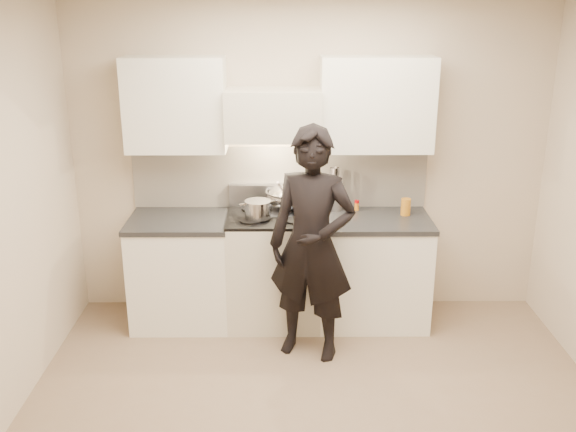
{
  "coord_description": "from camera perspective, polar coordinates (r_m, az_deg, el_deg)",
  "views": [
    {
      "loc": [
        -0.22,
        -3.55,
        2.62
      ],
      "look_at": [
        -0.18,
        1.05,
        1.06
      ],
      "focal_mm": 40.0,
      "sensor_mm": 36.0,
      "label": 1
    }
  ],
  "objects": [
    {
      "name": "stove",
      "position": [
        5.42,
        -1.25,
        -4.65
      ],
      "size": [
        0.76,
        0.65,
        0.96
      ],
      "color": "beige",
      "rests_on": "ground"
    },
    {
      "name": "counter_right",
      "position": [
        5.47,
        7.5,
        -4.72
      ],
      "size": [
        0.92,
        0.67,
        0.92
      ],
      "color": "white",
      "rests_on": "ground"
    },
    {
      "name": "utensil_crock",
      "position": [
        5.45,
        4.12,
        1.7
      ],
      "size": [
        0.14,
        0.14,
        0.37
      ],
      "color": "#9898A1",
      "rests_on": "counter_right"
    },
    {
      "name": "ground_plane",
      "position": [
        4.42,
        2.63,
        -17.72
      ],
      "size": [
        4.0,
        4.0,
        0.0
      ],
      "primitive_type": "plane",
      "color": "#806A54"
    },
    {
      "name": "wok",
      "position": [
        5.35,
        0.02,
        1.76
      ],
      "size": [
        0.38,
        0.47,
        0.31
      ],
      "color": "#B3B2B6",
      "rests_on": "stove"
    },
    {
      "name": "counter_left",
      "position": [
        5.49,
        -9.45,
        -4.74
      ],
      "size": [
        0.82,
        0.67,
        0.92
      ],
      "color": "white",
      "rests_on": "ground"
    },
    {
      "name": "oil_glass",
      "position": [
        5.4,
        10.43,
        0.81
      ],
      "size": [
        0.08,
        0.08,
        0.14
      ],
      "color": "#BF741A",
      "rests_on": "counter_right"
    },
    {
      "name": "stock_pot",
      "position": [
        5.13,
        -2.7,
        0.61
      ],
      "size": [
        0.29,
        0.26,
        0.14
      ],
      "color": "#B3B2B6",
      "rests_on": "stove"
    },
    {
      "name": "room_shell",
      "position": [
        4.06,
        1.88,
        4.07
      ],
      "size": [
        4.04,
        3.54,
        2.7
      ],
      "color": "#C8B497",
      "rests_on": "ground"
    },
    {
      "name": "person",
      "position": [
        4.76,
        2.13,
        -2.61
      ],
      "size": [
        0.75,
        0.61,
        1.79
      ],
      "primitive_type": "imported",
      "rotation": [
        0.0,
        0.0,
        -0.32
      ],
      "color": "black",
      "rests_on": "ground"
    },
    {
      "name": "spice_jar",
      "position": [
        5.47,
        6.12,
        0.97
      ],
      "size": [
        0.04,
        0.04,
        0.09
      ],
      "color": "orange",
      "rests_on": "counter_right"
    }
  ]
}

